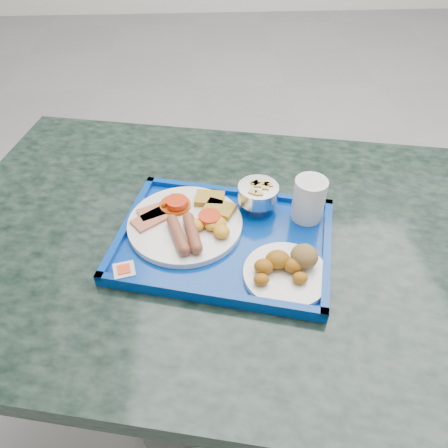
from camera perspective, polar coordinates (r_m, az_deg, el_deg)
The scene contains 10 objects.
floor at distance 2.23m, azimuth 13.33°, elevation 2.53°, with size 6.00×6.00×0.00m, color gray.
table at distance 1.05m, azimuth 0.73°, elevation -9.08°, with size 1.36×1.05×0.76m.
tray at distance 0.88m, azimuth -0.00°, elevation -2.18°, with size 0.48×0.40×0.03m.
main_plate at distance 0.90m, azimuth -4.55°, elevation 0.29°, with size 0.24×0.24×0.04m.
bread_plate at distance 0.81m, azimuth 8.32°, elevation -5.73°, with size 0.16×0.16×0.05m.
fruit_bowl at distance 0.92m, azimuth 4.47°, elevation 3.99°, with size 0.09×0.09×0.06m.
juice_cup at distance 0.91m, azimuth 11.05°, elevation 3.34°, with size 0.07×0.07×0.09m.
spoon at distance 0.94m, azimuth -10.50°, elevation 1.50°, with size 0.05×0.15×0.01m.
knife at distance 0.93m, azimuth -12.16°, elevation 0.09°, with size 0.01×0.16×0.00m, color silver.
jam_packet at distance 0.83m, azimuth -12.87°, elevation -6.09°, with size 0.05×0.05×0.02m.
Camera 1 is at (-0.60, -1.63, 1.39)m, focal length 35.00 mm.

